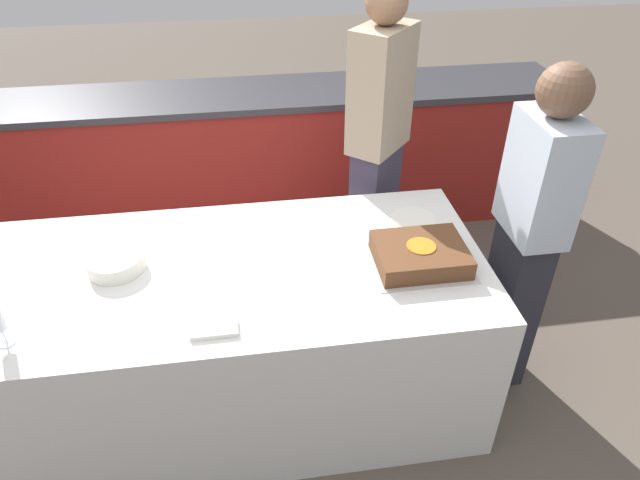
% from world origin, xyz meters
% --- Properties ---
extents(ground_plane, '(14.00, 14.00, 0.00)m').
position_xyz_m(ground_plane, '(0.00, 0.00, 0.00)').
color(ground_plane, brown).
extents(back_counter, '(4.40, 0.58, 0.92)m').
position_xyz_m(back_counter, '(0.00, 1.56, 0.46)').
color(back_counter, maroon).
rests_on(back_counter, ground_plane).
extents(dining_table, '(2.16, 0.98, 0.77)m').
position_xyz_m(dining_table, '(0.00, 0.00, 0.39)').
color(dining_table, silver).
rests_on(dining_table, ground_plane).
extents(cake, '(0.40, 0.33, 0.09)m').
position_xyz_m(cake, '(0.80, -0.08, 0.82)').
color(cake, '#B7B2AD').
rests_on(cake, dining_table).
extents(plate_stack, '(0.23, 0.23, 0.07)m').
position_xyz_m(plate_stack, '(-0.42, 0.06, 0.81)').
color(plate_stack, white).
rests_on(plate_stack, dining_table).
extents(side_plate_near_cake, '(0.20, 0.20, 0.00)m').
position_xyz_m(side_plate_near_cake, '(0.87, 0.24, 0.78)').
color(side_plate_near_cake, white).
rests_on(side_plate_near_cake, dining_table).
extents(utensil_pile, '(0.17, 0.08, 0.02)m').
position_xyz_m(utensil_pile, '(-0.03, -0.36, 0.78)').
color(utensil_pile, white).
rests_on(utensil_pile, dining_table).
extents(person_cutting_cake, '(0.37, 0.38, 1.71)m').
position_xyz_m(person_cutting_cake, '(0.80, 0.71, 0.89)').
color(person_cutting_cake, '#383347').
rests_on(person_cutting_cake, ground_plane).
extents(person_seated_right, '(0.21, 0.33, 1.55)m').
position_xyz_m(person_seated_right, '(1.30, 0.00, 0.81)').
color(person_seated_right, '#282833').
rests_on(person_seated_right, ground_plane).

